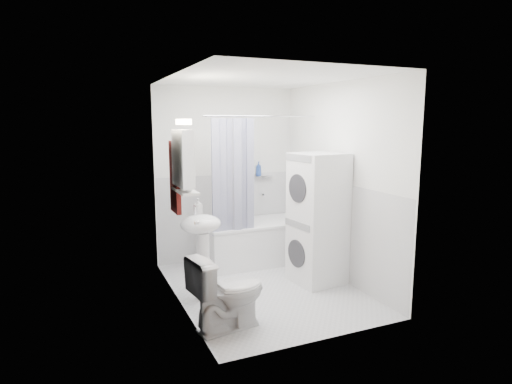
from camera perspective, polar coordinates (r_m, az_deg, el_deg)
name	(u,v)px	position (r m, az deg, el deg)	size (l,w,h in m)	color
floor	(264,288)	(5.14, 1.14, -12.70)	(2.60, 2.60, 0.00)	silver
room_walls	(265,162)	(4.79, 1.19, 4.03)	(2.60, 2.60, 2.60)	white
wainscot	(255,233)	(5.21, -0.19, -5.45)	(1.98, 2.58, 2.58)	white
door	(197,223)	(4.03, -7.90, -4.09)	(0.05, 2.00, 2.00)	brown
bathtub	(258,240)	(5.96, 0.26, -6.36)	(1.50, 0.71, 0.57)	white
tub_spout	(261,194)	(6.21, 0.72, -0.26)	(0.04, 0.04, 0.12)	silver
curtain_rod	(267,116)	(5.47, 1.54, 10.07)	(0.02, 0.02, 1.68)	silver
shower_curtain	(233,177)	(5.33, -3.06, 2.00)	(0.55, 0.02, 1.45)	#15174B
sink	(201,237)	(4.66, -7.29, -6.00)	(0.44, 0.37, 1.04)	white
medicine_cabinet	(183,157)	(4.58, -9.72, 4.64)	(0.13, 0.50, 0.71)	white
shelf	(185,191)	(4.62, -9.42, 0.13)	(0.18, 0.54, 0.03)	silver
shower_caddy	(265,176)	(6.18, 1.19, 2.09)	(0.22, 0.06, 0.02)	silver
towel	(175,175)	(4.83, -10.74, 2.18)	(0.07, 0.34, 0.82)	#5B1613
washer_dryer	(318,219)	(5.18, 8.21, -3.53)	(0.62, 0.61, 1.57)	white
toilet	(228,292)	(4.11, -3.75, -13.18)	(0.41, 0.73, 0.71)	white
soap_pump	(198,210)	(4.86, -7.71, -2.39)	(0.08, 0.17, 0.08)	gray
shelf_bottle	(189,189)	(4.47, -8.96, 0.45)	(0.07, 0.18, 0.07)	gray
shelf_cup	(182,184)	(4.73, -9.79, 1.10)	(0.10, 0.09, 0.10)	gray
shampoo_a	(251,172)	(6.08, -0.69, 2.70)	(0.13, 0.17, 0.13)	gray
shampoo_b	(259,173)	(6.13, 0.34, 2.52)	(0.08, 0.21, 0.08)	#27479C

